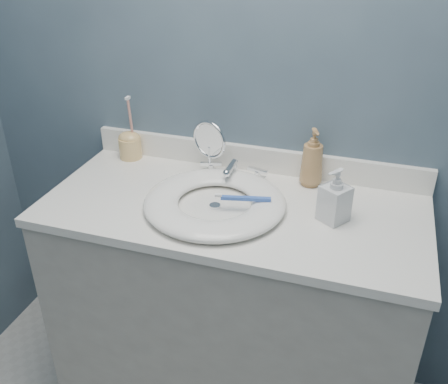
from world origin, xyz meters
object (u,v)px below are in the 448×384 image
at_px(toothbrush_holder, 130,144).
at_px(soap_bottle_amber, 312,158).
at_px(soap_bottle_clear, 335,195).
at_px(makeup_mirror, 209,146).

bearing_deg(toothbrush_holder, soap_bottle_amber, -0.42).
bearing_deg(soap_bottle_clear, toothbrush_holder, -160.46).
distance_m(makeup_mirror, soap_bottle_clear, 0.48).
xyz_separation_m(makeup_mirror, toothbrush_holder, (-0.33, 0.04, -0.05)).
distance_m(makeup_mirror, toothbrush_holder, 0.34).
distance_m(soap_bottle_amber, soap_bottle_clear, 0.23).
xyz_separation_m(makeup_mirror, soap_bottle_amber, (0.35, 0.04, -0.01)).
distance_m(soap_bottle_amber, toothbrush_holder, 0.69).
relative_size(makeup_mirror, soap_bottle_amber, 1.01).
height_order(soap_bottle_clear, toothbrush_holder, toothbrush_holder).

